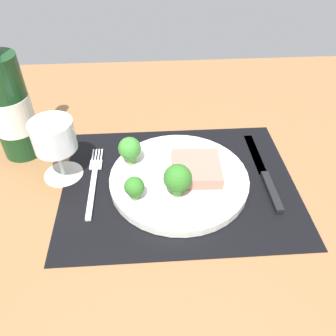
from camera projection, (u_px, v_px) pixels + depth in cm
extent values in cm
cube|color=brown|center=(179.00, 189.00, 65.54)|extent=(140.00, 110.00, 3.00)
cube|color=black|center=(179.00, 183.00, 64.45)|extent=(43.82, 34.08, 0.30)
cylinder|color=silver|center=(179.00, 179.00, 63.82)|extent=(26.08, 26.08, 1.60)
cube|color=#9E6B5B|center=(196.00, 168.00, 63.19)|extent=(9.42, 9.60, 2.23)
cylinder|color=#5B8942|center=(135.00, 195.00, 58.62)|extent=(1.45, 1.45, 1.31)
sphere|color=#2D6B23|center=(134.00, 187.00, 57.19)|extent=(3.50, 3.50, 3.50)
cylinder|color=#5B8942|center=(177.00, 191.00, 59.06)|extent=(1.62, 1.62, 1.91)
sphere|color=#2D6B23|center=(178.00, 178.00, 57.05)|extent=(4.89, 4.89, 4.89)
cylinder|color=#5B8942|center=(131.00, 159.00, 65.59)|extent=(1.63, 1.63, 1.71)
sphere|color=#387A2D|center=(130.00, 148.00, 63.80)|extent=(4.34, 4.34, 4.34)
cube|color=silver|center=(92.00, 193.00, 61.89)|extent=(1.00, 13.00, 0.50)
cube|color=silver|center=(96.00, 165.00, 67.70)|extent=(2.40, 2.60, 0.40)
cube|color=silver|center=(93.00, 155.00, 69.97)|extent=(0.30, 3.60, 0.35)
cube|color=silver|center=(96.00, 155.00, 70.00)|extent=(0.30, 3.60, 0.35)
cube|color=silver|center=(99.00, 155.00, 70.03)|extent=(0.30, 3.60, 0.35)
cube|color=silver|center=(102.00, 155.00, 70.06)|extent=(0.30, 3.60, 0.35)
cube|color=black|center=(272.00, 191.00, 62.01)|extent=(1.40, 10.00, 0.80)
cube|color=silver|center=(255.00, 153.00, 70.75)|extent=(1.80, 13.00, 0.30)
cylinder|color=#143819|center=(10.00, 108.00, 64.97)|extent=(7.88, 7.88, 20.93)
cylinder|color=silver|center=(12.00, 113.00, 65.67)|extent=(8.04, 8.04, 7.33)
cylinder|color=silver|center=(64.00, 174.00, 66.26)|extent=(7.52, 7.52, 0.40)
cylinder|color=silver|center=(60.00, 161.00, 64.07)|extent=(0.80, 0.80, 6.20)
cylinder|color=silver|center=(53.00, 136.00, 60.14)|extent=(7.77, 7.77, 5.63)
cylinder|color=tan|center=(55.00, 143.00, 61.27)|extent=(6.84, 6.84, 2.22)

